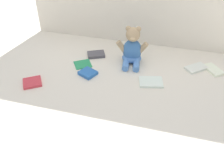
% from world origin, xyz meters
% --- Properties ---
extents(ground_plane, '(3.20, 3.20, 0.00)m').
position_xyz_m(ground_plane, '(0.00, 0.00, 0.00)').
color(ground_plane, silver).
extents(teddy_bear, '(0.20, 0.18, 0.23)m').
position_xyz_m(teddy_bear, '(0.07, 0.20, 0.09)').
color(teddy_bear, '#3F72B2').
rests_on(teddy_bear, ground_plane).
extents(book_case_0, '(0.13, 0.12, 0.02)m').
position_xyz_m(book_case_0, '(-0.17, 0.21, 0.01)').
color(book_case_0, '#4D4B52').
rests_on(book_case_0, ground_plane).
extents(book_case_1, '(0.15, 0.12, 0.01)m').
position_xyz_m(book_case_1, '(0.21, 0.01, 0.01)').
color(book_case_1, white).
rests_on(book_case_1, ground_plane).
extents(book_case_2, '(0.13, 0.14, 0.01)m').
position_xyz_m(book_case_2, '(0.55, 0.23, 0.01)').
color(book_case_2, white).
rests_on(book_case_2, ground_plane).
extents(book_case_3, '(0.12, 0.11, 0.02)m').
position_xyz_m(book_case_3, '(-0.15, 0.00, 0.01)').
color(book_case_3, '#2662B4').
rests_on(book_case_3, ground_plane).
extents(book_case_4, '(0.13, 0.13, 0.01)m').
position_xyz_m(book_case_4, '(-0.22, 0.09, 0.00)').
color(book_case_4, '#249057').
rests_on(book_case_4, ground_plane).
extents(book_case_5, '(0.13, 0.13, 0.01)m').
position_xyz_m(book_case_5, '(-0.42, -0.16, 0.01)').
color(book_case_5, '#CF3742').
rests_on(book_case_5, ground_plane).
extents(book_case_6, '(0.15, 0.14, 0.01)m').
position_xyz_m(book_case_6, '(0.46, 0.22, 0.01)').
color(book_case_6, white).
rests_on(book_case_6, ground_plane).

